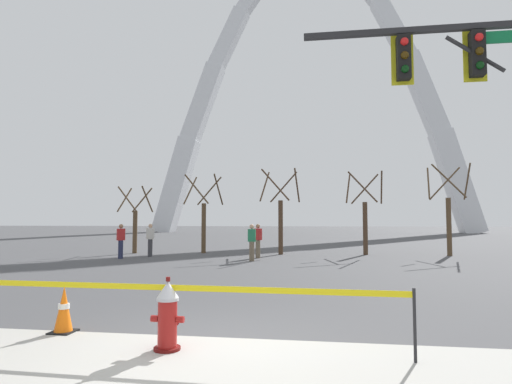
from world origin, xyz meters
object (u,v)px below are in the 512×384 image
object	(u,v)px
pedestrian_walking_right	(252,242)
monument_arch	(309,104)
traffic_cone_by_hydrant	(64,310)
pedestrian_walking_left	(258,241)
pedestrian_near_trees	(121,241)
traffic_signal_gantry	(493,102)
pedestrian_standing_center	(150,240)
fire_hydrant	(168,316)

from	to	relation	value
pedestrian_walking_right	monument_arch	bearing A→B (deg)	88.08
traffic_cone_by_hydrant	pedestrian_walking_left	distance (m)	13.73
pedestrian_near_trees	traffic_signal_gantry	bearing A→B (deg)	-38.64
pedestrian_standing_center	pedestrian_walking_right	bearing A→B (deg)	-16.56
traffic_cone_by_hydrant	pedestrian_near_trees	world-z (taller)	pedestrian_near_trees
pedestrian_walking_left	traffic_signal_gantry	bearing A→B (deg)	-60.77
traffic_signal_gantry	pedestrian_near_trees	distance (m)	16.32
traffic_cone_by_hydrant	pedestrian_walking_left	bearing A→B (deg)	85.37
monument_arch	pedestrian_standing_center	xyz separation A→B (m)	(-6.77, -42.82, -18.09)
traffic_signal_gantry	monument_arch	xyz separation A→B (m)	(-4.82, 54.11, 14.83)
pedestrian_walking_left	traffic_cone_by_hydrant	bearing A→B (deg)	-94.63
monument_arch	pedestrian_walking_left	size ratio (longest dim) A/B	29.78
fire_hydrant	pedestrian_walking_left	size ratio (longest dim) A/B	0.62
traffic_signal_gantry	pedestrian_standing_center	distance (m)	16.50
traffic_cone_by_hydrant	pedestrian_walking_right	bearing A→B (deg)	85.07
fire_hydrant	pedestrian_walking_right	xyz separation A→B (m)	(-0.89, 12.84, 0.35)
pedestrian_walking_left	pedestrian_walking_right	distance (m)	1.47
pedestrian_walking_left	pedestrian_near_trees	xyz separation A→B (m)	(-6.23, -1.20, 0.00)
traffic_cone_by_hydrant	pedestrian_walking_right	world-z (taller)	pedestrian_walking_right
fire_hydrant	monument_arch	world-z (taller)	monument_arch
traffic_signal_gantry	pedestrian_near_trees	size ratio (longest dim) A/B	3.77
traffic_cone_by_hydrant	monument_arch	size ratio (longest dim) A/B	0.02
pedestrian_standing_center	pedestrian_walking_right	xyz separation A→B (m)	(5.28, -1.57, 0.00)
pedestrian_walking_left	pedestrian_standing_center	world-z (taller)	same
fire_hydrant	traffic_signal_gantry	world-z (taller)	traffic_signal_gantry
pedestrian_walking_left	pedestrian_near_trees	bearing A→B (deg)	-169.10
traffic_signal_gantry	pedestrian_walking_right	xyz separation A→B (m)	(-6.31, 9.72, -3.25)
fire_hydrant	pedestrian_near_trees	distance (m)	14.90
traffic_signal_gantry	fire_hydrant	bearing A→B (deg)	-150.08
monument_arch	pedestrian_walking_left	bearing A→B (deg)	-91.92
pedestrian_standing_center	pedestrian_near_trees	distance (m)	1.58
monument_arch	pedestrian_near_trees	xyz separation A→B (m)	(-7.67, -44.12, -18.09)
traffic_cone_by_hydrant	monument_arch	distance (m)	59.62
traffic_cone_by_hydrant	pedestrian_near_trees	size ratio (longest dim) A/B	0.46
fire_hydrant	monument_arch	bearing A→B (deg)	89.40
traffic_cone_by_hydrant	pedestrian_walking_right	distance (m)	12.26
monument_arch	pedestrian_walking_left	distance (m)	46.60
fire_hydrant	pedestrian_standing_center	xyz separation A→B (m)	(-6.17, 14.41, 0.35)
pedestrian_walking_right	pedestrian_near_trees	world-z (taller)	same
traffic_cone_by_hydrant	pedestrian_walking_right	xyz separation A→B (m)	(1.05, 12.21, 0.46)
pedestrian_walking_left	pedestrian_near_trees	distance (m)	6.35
pedestrian_standing_center	traffic_signal_gantry	bearing A→B (deg)	-44.22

